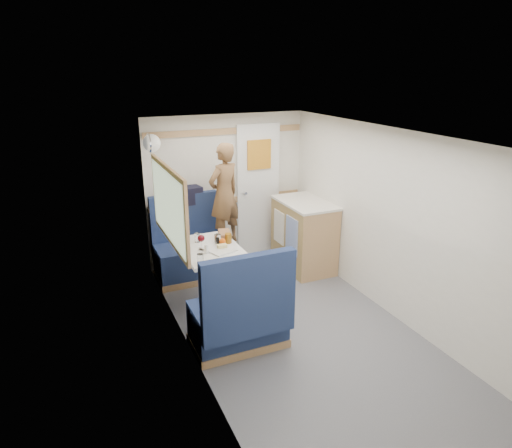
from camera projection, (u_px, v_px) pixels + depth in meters
name	position (u px, v px, depth m)	size (l,w,h in m)	color
floor	(306.00, 339.00, 4.55)	(4.50, 4.50, 0.00)	#515156
ceiling	(315.00, 138.00, 3.89)	(4.50, 4.50, 0.00)	silver
wall_back	(227.00, 189.00, 6.17)	(2.20, 0.02, 2.00)	silver
wall_left	(195.00, 266.00, 3.81)	(0.02, 4.50, 2.00)	silver
wall_right	(404.00, 230.00, 4.63)	(0.02, 4.50, 2.00)	silver
oak_trim_low	(228.00, 200.00, 6.20)	(2.15, 0.02, 0.08)	olive
oak_trim_high	(226.00, 131.00, 5.90)	(2.15, 0.02, 0.08)	olive
side_window	(168.00, 205.00, 4.60)	(0.04, 1.30, 0.72)	#93A188
rear_door	(258.00, 189.00, 6.32)	(0.62, 0.12, 1.86)	white
dinette_table	(211.00, 261.00, 4.98)	(0.62, 0.92, 0.72)	white
bench_far	(190.00, 255.00, 5.82)	(0.90, 0.59, 1.05)	navy
bench_near	(240.00, 320.00, 4.32)	(0.90, 0.59, 1.05)	navy
ledge	(183.00, 206.00, 5.85)	(0.90, 0.14, 0.04)	olive
dome_light	(152.00, 143.00, 5.18)	(0.20, 0.20, 0.20)	white
galley_counter	(304.00, 234.00, 6.04)	(0.57, 0.92, 0.92)	olive
person	(224.00, 194.00, 5.60)	(0.46, 0.30, 1.27)	brown
duffel_bag	(184.00, 196.00, 5.81)	(0.45, 0.22, 0.22)	black
tray	(218.00, 249.00, 4.87)	(0.26, 0.34, 0.02)	white
orange_fruit	(223.00, 241.00, 4.96)	(0.07, 0.07, 0.07)	#D64809
cheese_block	(222.00, 246.00, 4.88)	(0.10, 0.06, 0.04)	#EEDD89
wine_glass	(201.00, 239.00, 4.84)	(0.08, 0.08, 0.17)	white
tumbler_left	(200.00, 259.00, 4.51)	(0.07, 0.07, 0.11)	white
tumbler_mid	(197.00, 238.00, 5.08)	(0.06, 0.06, 0.10)	white
tumbler_right	(218.00, 239.00, 5.01)	(0.07, 0.07, 0.12)	white
beer_glass	(228.00, 238.00, 5.04)	(0.07, 0.07, 0.11)	#8E5B14
pepper_grinder	(218.00, 241.00, 4.99)	(0.04, 0.04, 0.09)	black
salt_grinder	(206.00, 249.00, 4.77)	(0.04, 0.04, 0.10)	white
bread_loaf	(225.00, 236.00, 5.14)	(0.13, 0.23, 0.10)	brown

